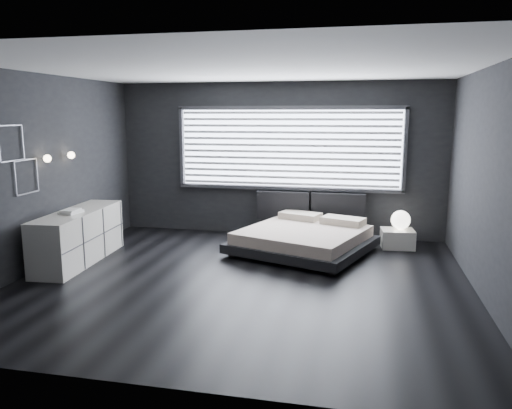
# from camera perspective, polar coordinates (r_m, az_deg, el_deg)

# --- Properties ---
(room) EXTENTS (6.04, 6.00, 2.80)m
(room) POSITION_cam_1_polar(r_m,az_deg,el_deg) (6.52, -1.58, 3.02)
(room) COLOR black
(room) RESTS_ON ground
(window) EXTENTS (4.14, 0.09, 1.52)m
(window) POSITION_cam_1_polar(r_m,az_deg,el_deg) (9.10, 3.71, 6.40)
(window) COLOR white
(window) RESTS_ON ground
(headboard) EXTENTS (1.96, 0.16, 0.52)m
(headboard) POSITION_cam_1_polar(r_m,az_deg,el_deg) (9.12, 6.23, -0.22)
(headboard) COLOR black
(headboard) RESTS_ON ground
(sconce_near) EXTENTS (0.18, 0.11, 0.11)m
(sconce_near) POSITION_cam_1_polar(r_m,az_deg,el_deg) (7.75, -22.76, 4.87)
(sconce_near) COLOR silver
(sconce_near) RESTS_ON ground
(sconce_far) EXTENTS (0.18, 0.11, 0.11)m
(sconce_far) POSITION_cam_1_polar(r_m,az_deg,el_deg) (8.24, -20.39, 5.31)
(sconce_far) COLOR silver
(sconce_far) RESTS_ON ground
(wall_art_upper) EXTENTS (0.01, 0.48, 0.48)m
(wall_art_upper) POSITION_cam_1_polar(r_m,az_deg,el_deg) (7.30, -26.18, 6.31)
(wall_art_upper) COLOR #47474C
(wall_art_upper) RESTS_ON ground
(wall_art_lower) EXTENTS (0.01, 0.48, 0.48)m
(wall_art_lower) POSITION_cam_1_polar(r_m,az_deg,el_deg) (7.54, -24.73, 2.92)
(wall_art_lower) COLOR #47474C
(wall_art_lower) RESTS_ON ground
(bed) EXTENTS (2.49, 2.43, 0.51)m
(bed) POSITION_cam_1_polar(r_m,az_deg,el_deg) (8.16, 5.49, -3.86)
(bed) COLOR black
(bed) RESTS_ON ground
(nightstand) EXTENTS (0.57, 0.49, 0.31)m
(nightstand) POSITION_cam_1_polar(r_m,az_deg,el_deg) (8.76, 15.85, -3.77)
(nightstand) COLOR silver
(nightstand) RESTS_ON ground
(orb_lamp) EXTENTS (0.32, 0.32, 0.32)m
(orb_lamp) POSITION_cam_1_polar(r_m,az_deg,el_deg) (8.74, 16.20, -1.70)
(orb_lamp) COLOR white
(orb_lamp) RESTS_ON nightstand
(dresser) EXTENTS (0.68, 2.00, 0.79)m
(dresser) POSITION_cam_1_polar(r_m,az_deg,el_deg) (8.05, -19.58, -3.45)
(dresser) COLOR silver
(dresser) RESTS_ON ground
(book_stack) EXTENTS (0.26, 0.33, 0.06)m
(book_stack) POSITION_cam_1_polar(r_m,az_deg,el_deg) (7.80, -20.41, -0.74)
(book_stack) COLOR silver
(book_stack) RESTS_ON dresser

